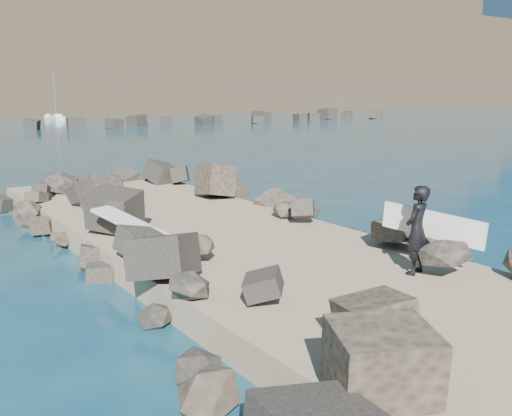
# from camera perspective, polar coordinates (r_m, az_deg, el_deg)

# --- Properties ---
(ground) EXTENTS (800.00, 800.00, 0.00)m
(ground) POSITION_cam_1_polar(r_m,az_deg,el_deg) (14.12, -2.31, -5.31)
(ground) COLOR #0F384C
(ground) RESTS_ON ground
(jetty) EXTENTS (6.00, 26.00, 0.60)m
(jetty) POSITION_cam_1_polar(r_m,az_deg,el_deg) (12.46, 2.62, -6.17)
(jetty) COLOR #8C7759
(jetty) RESTS_ON ground
(riprap_left) EXTENTS (2.60, 22.00, 1.00)m
(riprap_left) POSITION_cam_1_polar(r_m,az_deg,el_deg) (11.41, -10.72, -6.99)
(riprap_left) COLOR black
(riprap_left) RESTS_ON ground
(riprap_right) EXTENTS (2.60, 22.00, 1.00)m
(riprap_right) POSITION_cam_1_polar(r_m,az_deg,el_deg) (14.61, 10.55, -2.89)
(riprap_right) COLOR black
(riprap_right) RESTS_ON ground
(breakwater_secondary) EXTENTS (52.00, 4.00, 1.20)m
(breakwater_secondary) POSITION_cam_1_polar(r_m,az_deg,el_deg) (78.79, -2.15, 8.90)
(breakwater_secondary) COLOR black
(breakwater_secondary) RESTS_ON ground
(surfboard_resting) EXTENTS (1.27, 2.27, 0.07)m
(surfboard_resting) POSITION_cam_1_polar(r_m,az_deg,el_deg) (13.24, -12.29, -2.05)
(surfboard_resting) COLOR silver
(surfboard_resting) RESTS_ON riprap_left
(surfer_with_board) EXTENTS (1.10, 2.12, 1.74)m
(surfer_with_board) POSITION_cam_1_polar(r_m,az_deg,el_deg) (11.46, 16.00, -2.06)
(surfer_with_board) COLOR black
(surfer_with_board) RESTS_ON jetty
(sailboat_f) EXTENTS (3.14, 5.12, 6.37)m
(sailboat_f) POSITION_cam_1_polar(r_m,az_deg,el_deg) (111.72, -15.57, 9.11)
(sailboat_f) COLOR white
(sailboat_f) RESTS_ON ground
(sailboat_d) EXTENTS (1.76, 5.97, 7.23)m
(sailboat_d) POSITION_cam_1_polar(r_m,az_deg,el_deg) (92.32, -19.31, 8.49)
(sailboat_d) COLOR white
(sailboat_d) RESTS_ON ground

